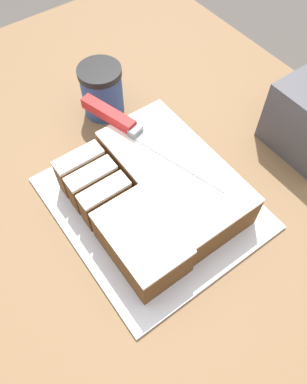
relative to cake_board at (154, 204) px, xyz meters
name	(u,v)px	position (x,y,z in m)	size (l,w,h in m)	color
ground_plane	(145,327)	(0.00, -0.04, -0.88)	(8.00, 8.00, 0.00)	#4C4742
countertop	(142,290)	(0.00, -0.04, -0.44)	(1.40, 1.10, 0.88)	brown
cake_board	(154,204)	(0.00, 0.00, 0.00)	(0.38, 0.33, 0.01)	silver
cake	(157,193)	(0.01, 0.00, 0.04)	(0.29, 0.25, 0.08)	brown
knife	(123,123)	(-0.13, 0.03, 0.09)	(0.32, 0.11, 0.02)	silver
coffee_cup	(102,91)	(-0.27, 0.06, 0.05)	(0.09, 0.09, 0.11)	#334C8C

